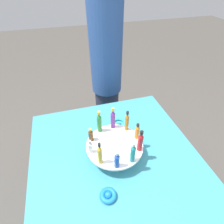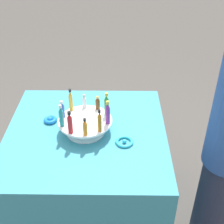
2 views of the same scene
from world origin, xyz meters
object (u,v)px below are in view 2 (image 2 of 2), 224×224
at_px(bottle_green, 107,105).
at_px(bottle_blue, 62,110).
at_px(bottle_red, 70,123).
at_px(bottle_amber, 100,121).
at_px(display_stand, 85,125).
at_px(bottle_clear, 84,101).
at_px(bottle_orange, 85,127).
at_px(bottle_teal, 61,116).
at_px(bottle_purple, 108,113).
at_px(ribbon_bow_teal, 124,142).
at_px(bottle_brown, 98,103).
at_px(ribbon_bow_blue, 50,120).
at_px(bottle_gold, 71,101).

distance_m(bottle_green, bottle_blue, 0.27).
height_order(bottle_red, bottle_amber, bottle_amber).
relative_size(display_stand, bottle_clear, 3.53).
relative_size(bottle_red, bottle_blue, 1.26).
distance_m(bottle_orange, bottle_blue, 0.23).
relative_size(bottle_red, bottle_teal, 1.00).
distance_m(bottle_purple, ribbon_bow_teal, 0.19).
height_order(bottle_purple, bottle_green, bottle_green).
bearing_deg(bottle_orange, bottle_green, 59.79).
xyz_separation_m(bottle_orange, bottle_brown, (0.06, 0.26, -0.01)).
distance_m(bottle_teal, ribbon_bow_blue, 0.24).
bearing_deg(bottle_teal, bottle_clear, 59.79).
bearing_deg(bottle_amber, bottle_orange, -156.21).
height_order(bottle_orange, bottle_blue, bottle_blue).
distance_m(bottle_gold, bottle_teal, 0.16).
bearing_deg(bottle_amber, bottle_blue, 149.79).
relative_size(bottle_amber, bottle_purple, 0.94).
height_order(ribbon_bow_blue, ribbon_bow_teal, ribbon_bow_blue).
height_order(bottle_green, bottle_brown, bottle_green).
xyz_separation_m(bottle_green, bottle_clear, (-0.14, 0.08, -0.03)).
xyz_separation_m(bottle_green, bottle_teal, (-0.25, -0.11, -0.01)).
xyz_separation_m(bottle_red, bottle_amber, (0.16, 0.02, 0.00)).
xyz_separation_m(bottle_blue, ribbon_bow_teal, (0.37, -0.13, -0.13)).
height_order(bottle_brown, bottle_gold, bottle_gold).
bearing_deg(bottle_gold, bottle_green, -12.21).
distance_m(ribbon_bow_blue, ribbon_bow_teal, 0.51).
height_order(bottle_gold, bottle_teal, bottle_gold).
distance_m(bottle_brown, ribbon_bow_blue, 0.33).
distance_m(display_stand, bottle_clear, 0.16).
bearing_deg(bottle_clear, ribbon_bow_teal, -44.14).
xyz_separation_m(ribbon_bow_blue, ribbon_bow_teal, (0.47, -0.20, -0.00)).
height_order(bottle_gold, bottle_blue, bottle_gold).
distance_m(bottle_purple, bottle_gold, 0.26).
bearing_deg(bottle_clear, bottle_brown, -12.21).
relative_size(bottle_clear, bottle_blue, 0.81).
xyz_separation_m(bottle_purple, bottle_green, (-0.01, 0.09, 0.00)).
bearing_deg(bottle_teal, display_stand, 23.79).
bearing_deg(bottle_purple, ribbon_bow_blue, 160.40).
bearing_deg(bottle_purple, bottle_teal, -174.21).
height_order(bottle_green, bottle_clear, bottle_green).
bearing_deg(bottle_orange, bottle_teal, 149.79).
bearing_deg(ribbon_bow_teal, bottle_amber, -179.43).
bearing_deg(display_stand, ribbon_bow_teal, -23.61).
xyz_separation_m(bottle_red, ribbon_bow_blue, (-0.16, 0.22, -0.14)).
distance_m(display_stand, bottle_green, 0.17).
bearing_deg(display_stand, bottle_orange, -84.21).
height_order(bottle_orange, bottle_gold, bottle_gold).
xyz_separation_m(bottle_blue, bottle_teal, (0.01, -0.09, 0.01)).
bearing_deg(bottle_blue, bottle_clear, 41.79).
distance_m(bottle_green, bottle_clear, 0.17).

